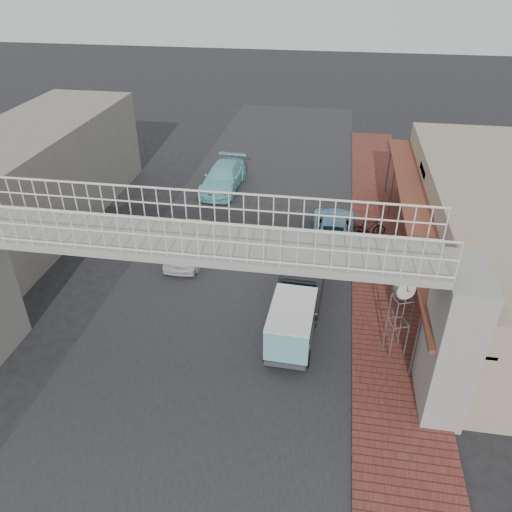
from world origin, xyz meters
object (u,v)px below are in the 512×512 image
(angkot_far, at_px, (223,177))
(dark_sedan, at_px, (303,279))
(arrow_sign, at_px, (424,251))
(white_hatchback, at_px, (188,244))
(motorcycle_near, at_px, (360,248))
(motorcycle_far, at_px, (369,228))
(street_clock, at_px, (404,292))
(angkot_curb, at_px, (334,227))
(angkot_van, at_px, (292,319))

(angkot_far, bearing_deg, dark_sedan, -58.50)
(angkot_far, bearing_deg, arrow_sign, -41.07)
(white_hatchback, relative_size, dark_sedan, 0.83)
(motorcycle_near, height_order, motorcycle_far, motorcycle_far)
(dark_sedan, height_order, street_clock, street_clock)
(motorcycle_near, height_order, street_clock, street_clock)
(angkot_curb, distance_m, arrow_sign, 6.00)
(angkot_far, distance_m, motorcycle_far, 9.71)
(motorcycle_far, bearing_deg, motorcycle_near, 151.60)
(angkot_far, height_order, street_clock, street_clock)
(dark_sedan, distance_m, angkot_curb, 5.13)
(angkot_van, relative_size, motorcycle_far, 2.05)
(dark_sedan, height_order, angkot_curb, dark_sedan)
(angkot_curb, height_order, arrow_sign, arrow_sign)
(dark_sedan, bearing_deg, angkot_van, -90.65)
(dark_sedan, relative_size, motorcycle_near, 2.84)
(angkot_curb, bearing_deg, arrow_sign, 126.98)
(street_clock, height_order, arrow_sign, street_clock)
(motorcycle_near, distance_m, street_clock, 6.77)
(angkot_van, relative_size, motorcycle_near, 2.08)
(angkot_van, bearing_deg, arrow_sign, 38.20)
(angkot_curb, bearing_deg, street_clock, 106.49)
(dark_sedan, relative_size, angkot_curb, 1.04)
(dark_sedan, bearing_deg, motorcycle_far, 63.74)
(arrow_sign, bearing_deg, motorcycle_near, 146.12)
(arrow_sign, bearing_deg, angkot_far, 155.14)
(motorcycle_far, bearing_deg, arrow_sign, -174.34)
(motorcycle_far, relative_size, arrow_sign, 0.62)
(street_clock, bearing_deg, dark_sedan, 119.22)
(motorcycle_far, relative_size, street_clock, 0.55)
(motorcycle_far, bearing_deg, angkot_far, 45.46)
(dark_sedan, bearing_deg, motorcycle_near, 56.83)
(white_hatchback, height_order, angkot_curb, white_hatchback)
(white_hatchback, xyz_separation_m, motorcycle_far, (8.30, 3.04, -0.06))
(dark_sedan, relative_size, motorcycle_far, 2.80)
(street_clock, bearing_deg, white_hatchback, 130.14)
(white_hatchback, height_order, motorcycle_near, white_hatchback)
(angkot_van, height_order, street_clock, street_clock)
(motorcycle_far, bearing_deg, white_hatchback, 95.61)
(street_clock, distance_m, arrow_sign, 3.61)
(dark_sedan, height_order, arrow_sign, arrow_sign)
(white_hatchback, height_order, angkot_van, angkot_van)
(white_hatchback, relative_size, arrow_sign, 1.44)
(street_clock, bearing_deg, angkot_curb, 86.70)
(white_hatchback, bearing_deg, angkot_far, 89.81)
(angkot_curb, bearing_deg, motorcycle_far, -174.00)
(white_hatchback, relative_size, motorcycle_far, 2.32)
(angkot_van, distance_m, motorcycle_far, 8.75)
(motorcycle_far, bearing_deg, angkot_curb, 81.64)
(motorcycle_near, xyz_separation_m, motorcycle_far, (0.47, 1.88, 0.07))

